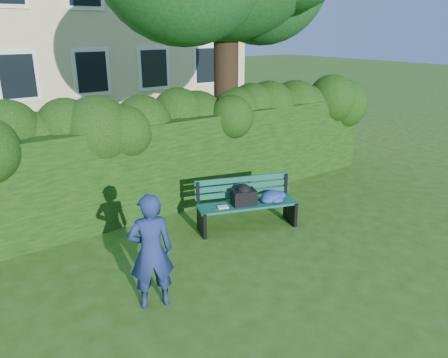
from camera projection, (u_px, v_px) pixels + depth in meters
ground at (245, 241)px, 7.46m from camera, size 80.00×80.00×0.00m
hedge at (177, 160)px, 8.84m from camera, size 10.00×1.00×1.80m
park_bench at (252, 200)px, 7.85m from camera, size 1.87×1.12×0.89m
man_reading at (151, 252)px, 5.49m from camera, size 0.66×0.53×1.56m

